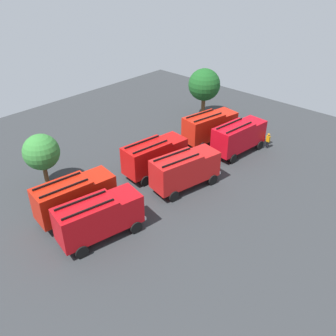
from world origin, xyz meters
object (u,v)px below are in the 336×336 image
object	(u,v)px
firefighter_1	(142,149)
traffic_cone_1	(142,158)
fire_truck_0	(99,217)
traffic_cone_0	(221,146)
firefighter_4	(188,127)
tree_1	(204,85)
fire_truck_1	(185,169)
traffic_cone_2	(108,186)
firefighter_3	(77,185)
fire_truck_4	(155,155)
fire_truck_5	(210,126)
tree_0	(41,152)
firefighter_2	(126,156)
fire_truck_2	(239,136)
firefighter_0	(268,140)
fire_truck_3	(75,196)

from	to	relation	value
firefighter_1	traffic_cone_1	bearing A→B (deg)	-110.13
fire_truck_0	traffic_cone_0	world-z (taller)	fire_truck_0
firefighter_4	tree_1	distance (m)	7.15
fire_truck_1	traffic_cone_2	size ratio (longest dim) A/B	11.89
fire_truck_0	firefighter_1	bearing A→B (deg)	42.98
firefighter_3	traffic_cone_1	xyz separation A→B (m)	(8.64, -0.07, -0.61)
fire_truck_4	traffic_cone_1	world-z (taller)	fire_truck_4
firefighter_1	fire_truck_5	bearing A→B (deg)	2.35
traffic_cone_0	traffic_cone_1	size ratio (longest dim) A/B	0.81
fire_truck_5	traffic_cone_1	bearing A→B (deg)	173.62
tree_0	firefighter_2	bearing A→B (deg)	-18.46
fire_truck_2	traffic_cone_2	xyz separation A→B (m)	(-15.08, 5.29, -1.84)
firefighter_3	tree_0	xyz separation A→B (m)	(-1.17, 3.62, 2.73)
firefighter_1	firefighter_3	bearing A→B (deg)	-152.55
fire_truck_0	firefighter_0	distance (m)	23.63
traffic_cone_0	traffic_cone_2	xyz separation A→B (m)	(-14.62, 3.34, 0.01)
fire_truck_4	firefighter_4	xyz separation A→B (m)	(9.94, 3.74, -1.25)
fire_truck_1	fire_truck_3	bearing A→B (deg)	169.15
tree_1	fire_truck_5	bearing A→B (deg)	-136.44
fire_truck_0	fire_truck_1	size ratio (longest dim) A/B	1.00
tree_0	fire_truck_3	bearing A→B (deg)	-98.06
fire_truck_5	firefighter_2	xyz separation A→B (m)	(-10.45, 3.52, -1.22)
firefighter_4	traffic_cone_2	bearing A→B (deg)	-116.60
fire_truck_5	fire_truck_0	bearing A→B (deg)	-158.73
firefighter_0	firefighter_4	bearing A→B (deg)	-64.41
fire_truck_0	tree_1	distance (m)	27.81
tree_0	traffic_cone_1	xyz separation A→B (m)	(9.82, -3.69, -3.34)
fire_truck_3	firefighter_3	distance (m)	3.78
fire_truck_0	firefighter_3	bearing A→B (deg)	81.15
firefighter_2	traffic_cone_1	bearing A→B (deg)	32.72
fire_truck_2	fire_truck_4	world-z (taller)	same
firefighter_3	tree_0	world-z (taller)	tree_0
firefighter_0	firefighter_4	world-z (taller)	firefighter_0
fire_truck_2	firefighter_2	size ratio (longest dim) A/B	4.44
firefighter_2	traffic_cone_0	world-z (taller)	firefighter_2
fire_truck_2	fire_truck_4	xyz separation A→B (m)	(-9.79, 3.90, 0.00)
firefighter_2	traffic_cone_2	world-z (taller)	firefighter_2
fire_truck_0	firefighter_3	world-z (taller)	fire_truck_0
fire_truck_1	traffic_cone_2	world-z (taller)	fire_truck_1
fire_truck_3	tree_1	world-z (taller)	tree_1
fire_truck_3	firefighter_3	bearing A→B (deg)	61.86
fire_truck_3	traffic_cone_1	xyz separation A→B (m)	(10.74, 2.85, -1.78)
fire_truck_1	fire_truck_5	world-z (taller)	same
firefighter_1	traffic_cone_2	bearing A→B (deg)	-138.92
firefighter_0	traffic_cone_0	size ratio (longest dim) A/B	3.02
firefighter_3	traffic_cone_1	size ratio (longest dim) A/B	2.34
tree_0	traffic_cone_2	size ratio (longest dim) A/B	8.70
firefighter_4	traffic_cone_2	world-z (taller)	firefighter_4
fire_truck_2	firefighter_1	world-z (taller)	fire_truck_2
firefighter_2	fire_truck_0	bearing A→B (deg)	-77.72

